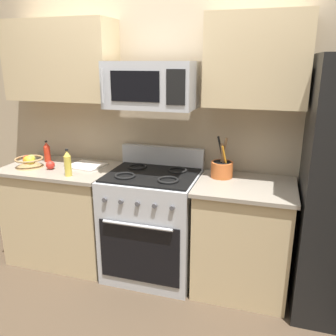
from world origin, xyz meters
The scene contains 14 objects.
ground_plane centered at (0.00, 0.00, 0.00)m, with size 16.00×16.00×0.00m, color #473828.
wall_back centered at (0.00, 1.07, 1.30)m, with size 8.00×0.10×2.60m, color tan.
counter_left centered at (-0.88, 0.68, 0.46)m, with size 0.98×0.65×0.91m.
range_oven centered at (0.00, 0.68, 0.47)m, with size 0.76×0.69×1.09m.
counter_right centered at (0.77, 0.68, 0.46)m, with size 0.76×0.65×0.91m.
microwave centered at (0.00, 0.71, 1.65)m, with size 0.69×0.44×0.36m.
upper_cabinets_left centered at (-0.89, 0.85, 1.82)m, with size 0.97×0.34×0.67m.
upper_cabinets_right centered at (0.78, 0.85, 1.82)m, with size 0.75×0.34×0.67m.
utensil_crock centered at (0.56, 0.80, 0.98)m, with size 0.18×0.18×0.34m.
fruit_basket centered at (-1.13, 0.59, 0.96)m, with size 0.25×0.25×0.11m.
apple_loose centered at (-0.91, 0.59, 0.95)m, with size 0.08×0.08×0.08m, color red.
cutting_board centered at (-0.65, 0.75, 0.92)m, with size 0.30×0.25×0.02m, color silver.
bottle_hot_sauce centered at (-1.09, 0.79, 1.00)m, with size 0.06×0.06×0.20m.
bottle_oil centered at (-0.66, 0.47, 1.02)m, with size 0.06×0.06×0.23m.
Camera 1 is at (0.93, -1.93, 1.82)m, focal length 37.37 mm.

